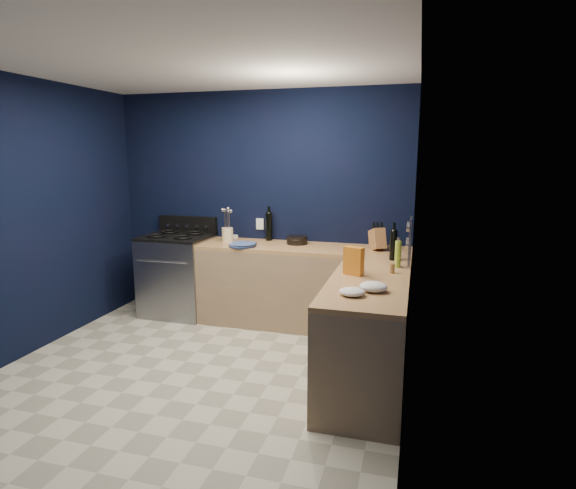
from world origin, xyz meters
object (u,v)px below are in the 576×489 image
(plate_stack, at_px, (242,245))
(knife_block, at_px, (377,239))
(crouton_bag, at_px, (354,261))
(gas_range, at_px, (178,276))
(utensil_crock, at_px, (228,235))

(plate_stack, distance_m, knife_block, 1.45)
(plate_stack, xyz_separation_m, crouton_bag, (1.33, -0.87, 0.10))
(gas_range, xyz_separation_m, plate_stack, (0.90, -0.17, 0.46))
(gas_range, relative_size, utensil_crock, 5.74)
(plate_stack, xyz_separation_m, knife_block, (1.43, 0.23, 0.09))
(plate_stack, height_order, knife_block, knife_block)
(gas_range, xyz_separation_m, utensil_crock, (0.62, 0.06, 0.52))
(gas_range, bearing_deg, utensil_crock, 5.58)
(gas_range, xyz_separation_m, crouton_bag, (2.22, -1.05, 0.56))
(gas_range, relative_size, plate_stack, 3.13)
(knife_block, xyz_separation_m, crouton_bag, (-0.10, -1.10, 0.01))
(utensil_crock, distance_m, knife_block, 1.70)
(crouton_bag, bearing_deg, utensil_crock, 164.96)
(crouton_bag, bearing_deg, gas_range, 174.46)
(plate_stack, bearing_deg, crouton_bag, -33.39)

